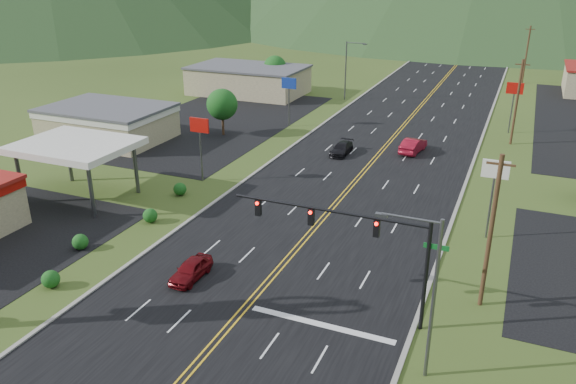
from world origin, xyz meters
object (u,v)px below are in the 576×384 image
at_px(traffic_signal, 359,236).
at_px(gas_canopy, 75,147).
at_px(car_red_near, 191,270).
at_px(car_red_far, 413,146).
at_px(streetlight_east, 428,289).
at_px(car_dark_mid, 342,149).
at_px(streetlight_west, 348,67).

xyz_separation_m(traffic_signal, gas_canopy, (-28.48, 8.00, -0.46)).
distance_m(car_red_near, car_red_far, 34.65).
distance_m(streetlight_east, car_dark_mid, 36.89).
height_order(traffic_signal, car_red_far, traffic_signal).
height_order(streetlight_west, car_red_far, streetlight_west).
height_order(car_red_near, car_dark_mid, car_red_near).
xyz_separation_m(streetlight_west, car_red_far, (15.07, -22.82, -4.36)).
height_order(traffic_signal, streetlight_west, streetlight_west).
xyz_separation_m(gas_canopy, car_red_far, (25.39, 25.18, -4.05)).
bearing_deg(car_red_near, streetlight_west, 96.64).
distance_m(car_dark_mid, car_red_far, 8.23).
distance_m(streetlight_east, car_red_far, 38.23).
xyz_separation_m(traffic_signal, streetlight_east, (4.70, -4.00, -0.15)).
distance_m(gas_canopy, car_red_far, 35.98).
xyz_separation_m(streetlight_east, car_red_near, (-16.18, 3.56, -4.51)).
bearing_deg(gas_canopy, car_red_far, 44.76).
bearing_deg(traffic_signal, streetlight_east, -40.39).
relative_size(traffic_signal, car_dark_mid, 2.99).
bearing_deg(streetlight_east, car_dark_mid, 114.32).
bearing_deg(streetlight_west, car_red_far, -56.57).
bearing_deg(streetlight_west, streetlight_east, -69.14).
xyz_separation_m(streetlight_east, streetlight_west, (-22.86, 60.00, 0.00)).
distance_m(streetlight_east, gas_canopy, 35.28).
height_order(streetlight_east, car_red_near, streetlight_east).
relative_size(traffic_signal, car_red_far, 2.63).
relative_size(gas_canopy, car_dark_mid, 2.28).
bearing_deg(traffic_signal, car_dark_mid, 109.47).
bearing_deg(streetlight_east, streetlight_west, 110.86).
distance_m(traffic_signal, car_red_far, 33.63).
height_order(traffic_signal, car_dark_mid, traffic_signal).
xyz_separation_m(streetlight_west, gas_canopy, (-10.32, -48.00, -0.31)).
bearing_deg(streetlight_east, traffic_signal, 139.61).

